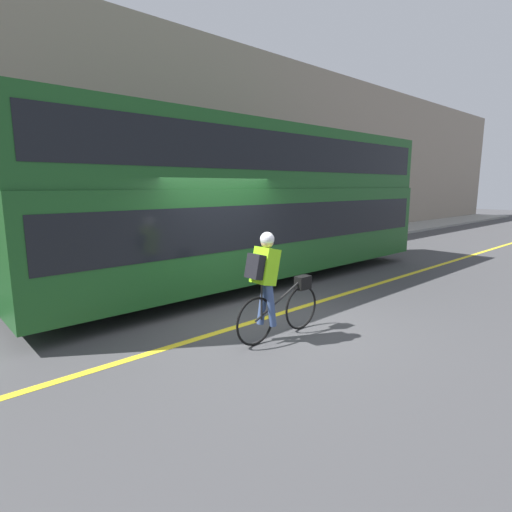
# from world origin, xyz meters

# --- Properties ---
(ground_plane) EXTENTS (80.00, 80.00, 0.00)m
(ground_plane) POSITION_xyz_m (0.00, 0.00, 0.00)
(ground_plane) COLOR #424244
(road_center_line) EXTENTS (50.00, 0.14, 0.01)m
(road_center_line) POSITION_xyz_m (0.00, 0.08, 0.00)
(road_center_line) COLOR yellow
(road_center_line) RESTS_ON ground_plane
(sidewalk_curb) EXTENTS (60.00, 2.36, 0.12)m
(sidewalk_curb) POSITION_xyz_m (0.00, 5.77, 0.06)
(sidewalk_curb) COLOR gray
(sidewalk_curb) RESTS_ON ground_plane
(building_facade) EXTENTS (60.00, 0.30, 7.45)m
(building_facade) POSITION_xyz_m (0.00, 7.10, 3.72)
(building_facade) COLOR gray
(building_facade) RESTS_ON ground_plane
(bus) EXTENTS (10.87, 2.55, 3.72)m
(bus) POSITION_xyz_m (1.90, 2.38, 2.07)
(bus) COLOR black
(bus) RESTS_ON ground_plane
(cyclist_on_bike) EXTENTS (1.76, 0.32, 1.69)m
(cyclist_on_bike) POSITION_xyz_m (-0.46, -0.71, 0.90)
(cyclist_on_bike) COLOR black
(cyclist_on_bike) RESTS_ON ground_plane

